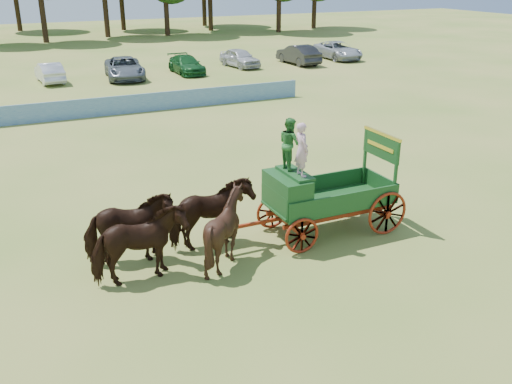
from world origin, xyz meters
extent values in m
plane|color=#9A8945|center=(0.00, 0.00, 0.00)|extent=(160.00, 160.00, 0.00)
imported|color=black|center=(-2.82, -0.64, 1.04)|extent=(2.51, 1.23, 2.08)
imported|color=black|center=(-2.82, 0.46, 1.04)|extent=(2.59, 1.45, 2.08)
imported|color=black|center=(-0.42, -0.64, 1.04)|extent=(1.97, 1.77, 2.08)
imported|color=black|center=(-0.42, 0.46, 1.04)|extent=(2.55, 1.34, 2.08)
cube|color=maroon|center=(1.78, -0.09, 0.60)|extent=(0.12, 2.00, 0.12)
cube|color=maroon|center=(4.78, -0.09, 0.60)|extent=(0.12, 2.00, 0.12)
cube|color=maroon|center=(3.28, -0.64, 0.72)|extent=(3.80, 0.10, 0.12)
cube|color=maroon|center=(3.28, 0.46, 0.72)|extent=(3.80, 0.10, 0.12)
cube|color=maroon|center=(0.88, -0.09, 0.75)|extent=(2.80, 0.09, 0.09)
cube|color=#194C22|center=(3.28, -0.09, 1.00)|extent=(3.80, 1.80, 0.10)
cube|color=#194C22|center=(3.28, -0.97, 1.30)|extent=(3.80, 0.06, 0.55)
cube|color=#194C22|center=(3.28, 0.79, 1.30)|extent=(3.80, 0.06, 0.55)
cube|color=#194C22|center=(5.16, -0.09, 1.30)|extent=(0.06, 1.80, 0.55)
cube|color=#194C22|center=(1.78, -0.09, 1.55)|extent=(0.85, 1.70, 1.05)
cube|color=#194C22|center=(2.03, -0.09, 2.12)|extent=(0.55, 1.50, 0.08)
cube|color=#194C22|center=(1.40, -0.09, 1.35)|extent=(0.10, 1.60, 0.65)
cube|color=#194C22|center=(1.58, -0.09, 1.05)|extent=(0.55, 1.60, 0.06)
cube|color=#194C22|center=(5.08, -0.89, 1.95)|extent=(0.08, 0.08, 1.80)
cube|color=#194C22|center=(5.08, 0.71, 1.95)|extent=(0.08, 0.08, 1.80)
cube|color=#194C22|center=(5.08, -0.09, 2.55)|extent=(0.07, 1.75, 0.75)
cube|color=yellow|center=(5.08, -0.09, 2.95)|extent=(0.08, 1.80, 0.09)
cube|color=yellow|center=(5.04, -0.09, 2.55)|extent=(0.02, 1.30, 0.12)
torus|color=maroon|center=(1.78, -1.04, 0.55)|extent=(1.09, 0.09, 1.09)
torus|color=maroon|center=(1.78, 0.86, 0.55)|extent=(1.09, 0.09, 1.09)
torus|color=maroon|center=(4.78, -1.04, 0.70)|extent=(1.39, 0.09, 1.39)
torus|color=maroon|center=(4.78, 0.86, 0.70)|extent=(1.39, 0.09, 1.39)
imported|color=#CB9BAF|center=(2.03, -0.44, 2.94)|extent=(0.37, 0.57, 1.56)
imported|color=#296D2C|center=(2.03, 0.26, 2.93)|extent=(0.58, 0.75, 1.54)
cube|color=#1B5193|center=(-1.00, 18.00, 0.53)|extent=(26.00, 0.08, 1.05)
imported|color=silver|center=(-1.65, 29.72, 0.71)|extent=(1.77, 4.38, 1.42)
imported|color=slate|center=(3.56, 28.88, 0.78)|extent=(3.28, 5.92, 1.57)
imported|color=#144C1E|center=(8.43, 29.06, 0.68)|extent=(1.93, 4.69, 1.36)
imported|color=#B2B2B7|center=(13.45, 30.16, 0.75)|extent=(2.37, 4.62, 1.51)
imported|color=#262628|center=(18.59, 29.46, 0.82)|extent=(1.90, 5.01, 1.63)
imported|color=#999EA5|center=(23.22, 30.52, 0.77)|extent=(2.61, 5.56, 1.54)
cylinder|color=#382314|center=(0.72, 54.46, 2.52)|extent=(0.60, 0.60, 5.04)
cylinder|color=#382314|center=(8.02, 57.11, 2.67)|extent=(0.60, 0.60, 5.35)
cylinder|color=#382314|center=(14.92, 55.57, 2.34)|extent=(0.60, 0.60, 4.67)
cylinder|color=#382314|center=(21.78, 58.81, 2.79)|extent=(0.60, 0.60, 5.57)
cylinder|color=#382314|center=(28.93, 53.27, 2.40)|extent=(0.60, 0.60, 4.80)
cylinder|color=#382314|center=(35.70, 55.96, 2.19)|extent=(0.60, 0.60, 4.37)
cylinder|color=#382314|center=(-0.96, 68.93, 2.77)|extent=(0.60, 0.60, 5.54)
cylinder|color=#382314|center=(11.60, 64.48, 2.54)|extent=(0.60, 0.60, 5.08)
cylinder|color=#382314|center=(23.36, 65.39, 2.65)|extent=(0.60, 0.60, 5.29)
camera|label=1|loc=(-5.67, -13.85, 7.73)|focal=40.00mm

